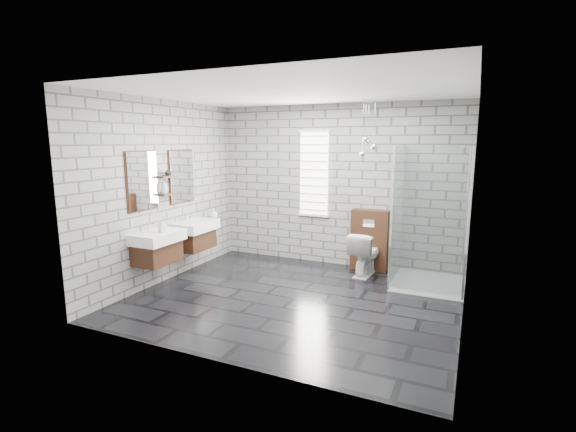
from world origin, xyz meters
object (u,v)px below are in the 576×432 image
Objects in this scene: cistern_panel at (370,240)px; shower_enclosure at (422,253)px; vanity_left at (155,238)px; vanity_right at (193,227)px; toilet at (365,253)px.

shower_enclosure is at bearing -30.29° from cistern_panel.
vanity_left is 0.85m from vanity_right.
shower_enclosure is 0.93m from toilet.
vanity_left is 2.28× the size of toilet.
toilet is at bearing -90.00° from cistern_panel.
vanity_left is at bearing -90.00° from vanity_right.
vanity_left is 1.57× the size of cistern_panel.
toilet is (0.00, -0.29, -0.16)m from cistern_panel.
shower_enclosure reaches higher than toilet.
vanity_left is 3.18m from toilet.
cistern_panel reaches higher than toilet.
cistern_panel is at bearing 40.86° from vanity_left.
cistern_panel is (2.52, 1.33, -0.26)m from vanity_right.
vanity_right is 0.77× the size of shower_enclosure.
shower_enclosure is (3.41, 1.67, -0.25)m from vanity_left.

